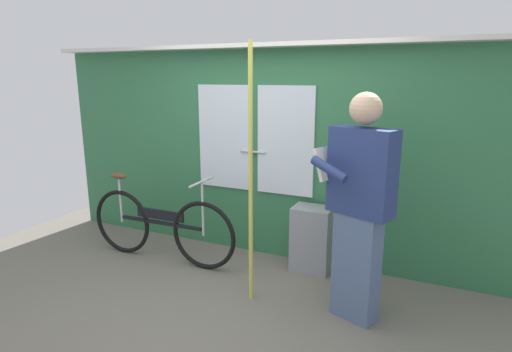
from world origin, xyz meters
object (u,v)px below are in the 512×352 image
(passenger_reading_newspaper, at_px, (359,204))
(trash_bin_by_wall, at_px, (312,239))
(handrail_pole, at_px, (251,178))
(bicycle_near_door, at_px, (160,226))

(passenger_reading_newspaper, bearing_deg, trash_bin_by_wall, -29.77)
(handrail_pole, bearing_deg, trash_bin_by_wall, 67.48)
(bicycle_near_door, bearing_deg, passenger_reading_newspaper, -7.62)
(bicycle_near_door, distance_m, trash_bin_by_wall, 1.56)
(passenger_reading_newspaper, bearing_deg, handrail_pole, 25.93)
(passenger_reading_newspaper, xyz_separation_m, handrail_pole, (-0.87, -0.08, 0.13))
(passenger_reading_newspaper, bearing_deg, bicycle_near_door, 13.80)
(bicycle_near_door, xyz_separation_m, passenger_reading_newspaper, (2.05, -0.24, 0.57))
(bicycle_near_door, xyz_separation_m, trash_bin_by_wall, (1.50, 0.43, -0.05))
(passenger_reading_newspaper, relative_size, trash_bin_by_wall, 2.73)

